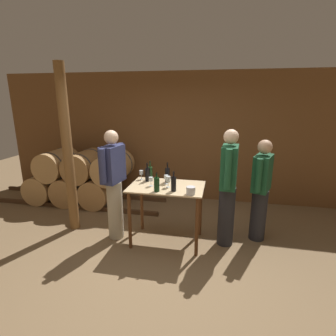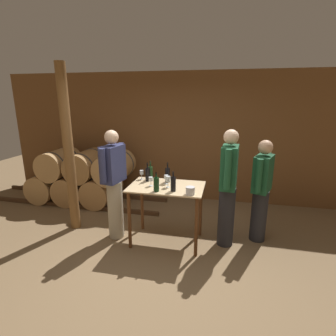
% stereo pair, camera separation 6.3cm
% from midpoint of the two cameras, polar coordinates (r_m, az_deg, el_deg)
% --- Properties ---
extents(ground_plane, '(14.00, 14.00, 0.00)m').
position_cam_midpoint_polar(ground_plane, '(3.79, -1.15, -19.95)').
color(ground_plane, brown).
extents(back_wall, '(8.40, 0.05, 2.70)m').
position_cam_midpoint_polar(back_wall, '(5.61, 4.84, 6.60)').
color(back_wall, brown).
rests_on(back_wall, ground_plane).
extents(barrel_rack, '(3.90, 0.88, 1.13)m').
position_cam_midpoint_polar(barrel_rack, '(5.83, -18.20, -1.89)').
color(barrel_rack, '#4C331E').
rests_on(barrel_rack, ground_plane).
extents(tasting_table, '(1.10, 0.71, 0.91)m').
position_cam_midpoint_polar(tasting_table, '(3.94, 0.14, -6.35)').
color(tasting_table, '#D1B284').
rests_on(tasting_table, ground_plane).
extents(wooden_post, '(0.16, 0.16, 2.70)m').
position_cam_midpoint_polar(wooden_post, '(4.50, -20.47, 3.56)').
color(wooden_post, brown).
rests_on(wooden_post, ground_plane).
extents(wine_bottle_far_left, '(0.07, 0.07, 0.29)m').
position_cam_midpoint_polar(wine_bottle_far_left, '(4.09, -4.03, -1.32)').
color(wine_bottle_far_left, black).
rests_on(wine_bottle_far_left, tasting_table).
extents(wine_bottle_left, '(0.07, 0.07, 0.30)m').
position_cam_midpoint_polar(wine_bottle_left, '(4.19, -3.41, -0.96)').
color(wine_bottle_left, '#193819').
rests_on(wine_bottle_left, tasting_table).
extents(wine_bottle_center, '(0.08, 0.08, 0.27)m').
position_cam_midpoint_polar(wine_bottle_center, '(3.64, -2.07, -3.51)').
color(wine_bottle_center, black).
rests_on(wine_bottle_center, tasting_table).
extents(wine_bottle_right, '(0.07, 0.07, 0.31)m').
position_cam_midpoint_polar(wine_bottle_right, '(4.04, 0.34, -1.43)').
color(wine_bottle_right, black).
rests_on(wine_bottle_right, tasting_table).
extents(wine_bottle_far_right, '(0.07, 0.07, 0.28)m').
position_cam_midpoint_polar(wine_bottle_far_right, '(3.65, 1.64, -3.40)').
color(wine_bottle_far_right, black).
rests_on(wine_bottle_far_right, tasting_table).
extents(wine_glass_near_left, '(0.06, 0.06, 0.15)m').
position_cam_midpoint_polar(wine_glass_near_left, '(4.19, -5.35, -1.04)').
color(wine_glass_near_left, silver).
rests_on(wine_glass_near_left, tasting_table).
extents(wine_glass_near_center, '(0.06, 0.06, 0.14)m').
position_cam_midpoint_polar(wine_glass_near_center, '(3.86, -3.30, -2.50)').
color(wine_glass_near_center, silver).
rests_on(wine_glass_near_center, tasting_table).
extents(wine_glass_near_right, '(0.06, 0.06, 0.14)m').
position_cam_midpoint_polar(wine_glass_near_right, '(3.94, 0.04, -2.07)').
color(wine_glass_near_right, silver).
rests_on(wine_glass_near_right, tasting_table).
extents(wine_glass_far_side, '(0.07, 0.07, 0.17)m').
position_cam_midpoint_polar(wine_glass_far_side, '(3.80, 0.46, -2.44)').
color(wine_glass_far_side, silver).
rests_on(wine_glass_far_side, tasting_table).
extents(ice_bucket, '(0.12, 0.12, 0.11)m').
position_cam_midpoint_polar(ice_bucket, '(3.55, 5.37, -4.94)').
color(ice_bucket, silver).
rests_on(ice_bucket, tasting_table).
extents(person_host, '(0.25, 0.59, 1.76)m').
position_cam_midpoint_polar(person_host, '(3.90, 13.38, -3.91)').
color(person_host, '#232328').
rests_on(person_host, ground_plane).
extents(person_visitor_with_scarf, '(0.34, 0.56, 1.59)m').
position_cam_midpoint_polar(person_visitor_with_scarf, '(4.21, 20.06, -4.41)').
color(person_visitor_with_scarf, '#232328').
rests_on(person_visitor_with_scarf, ground_plane).
extents(person_visitor_bearded, '(0.29, 0.58, 1.72)m').
position_cam_midpoint_polar(person_visitor_bearded, '(4.11, -11.25, -3.16)').
color(person_visitor_bearded, '#B7AD93').
rests_on(person_visitor_bearded, ground_plane).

